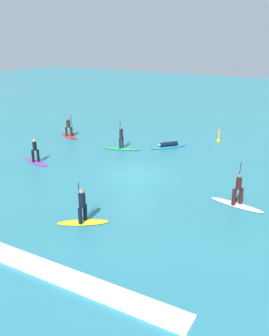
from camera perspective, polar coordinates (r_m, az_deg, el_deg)
The scene contains 9 objects.
ground_plane at distance 24.39m, azimuth 0.00°, elevation -1.10°, with size 120.00×120.00×0.00m, color teal.
surfer_on_purple_board at distance 27.49m, azimuth -14.96°, elevation 1.70°, with size 2.73×1.12×1.75m.
surfer_on_yellow_board at distance 18.40m, azimuth -7.98°, elevation -6.96°, with size 2.48×1.96×2.02m.
surfer_on_red_board at distance 33.86m, azimuth -10.07°, elevation 5.54°, with size 2.67×1.68×2.07m.
surfer_on_green_board at distance 29.71m, azimuth -2.05°, elevation 3.62°, with size 3.17×1.59×2.25m.
surfer_on_blue_board at distance 30.39m, azimuth 5.25°, elevation 3.47°, with size 2.62×2.91×0.45m.
surfer_on_white_board at distance 20.78m, azimuth 15.51°, elevation -4.52°, with size 3.11×1.12×2.37m.
marker_buoy at distance 32.59m, azimuth 12.79°, elevation 4.32°, with size 0.37×0.37×1.17m.
wave_crest at distance 16.78m, azimuth -18.85°, elevation -12.54°, with size 16.32×0.90×0.18m, color white.
Camera 1 is at (11.12, -19.81, 8.87)m, focal length 39.64 mm.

